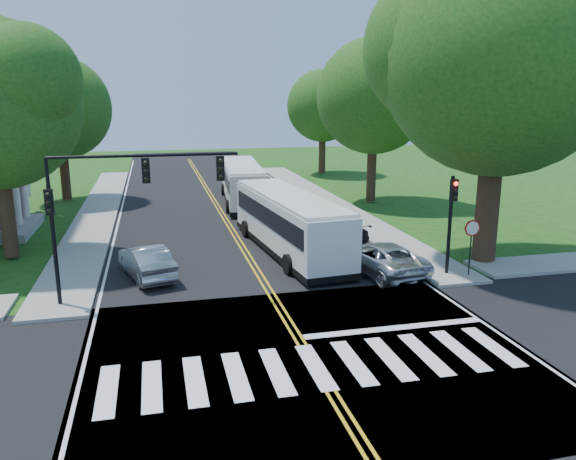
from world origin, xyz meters
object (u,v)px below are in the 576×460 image
object	(u,v)px
bus_lead	(289,222)
bus_follow	(242,182)
signal_nw	(116,193)
signal_ne	(451,212)
hatchback	(147,261)
dark_sedan	(338,229)
suv	(381,258)

from	to	relation	value
bus_lead	bus_follow	size ratio (longest dim) A/B	1.02
bus_lead	signal_nw	bearing A→B (deg)	28.95
signal_ne	hatchback	xyz separation A→B (m)	(-13.15, 3.00, -2.22)
bus_lead	dark_sedan	distance (m)	3.83
bus_follow	suv	bearing A→B (deg)	105.18
signal_nw	signal_ne	world-z (taller)	signal_nw
bus_lead	hatchback	bearing A→B (deg)	14.08
signal_nw	bus_follow	world-z (taller)	signal_nw
hatchback	suv	distance (m)	10.57
bus_follow	hatchback	size ratio (longest dim) A/B	2.63
bus_follow	suv	distance (m)	18.79
bus_lead	suv	size ratio (longest dim) A/B	2.30
bus_follow	bus_lead	bearing A→B (deg)	95.42
hatchback	signal_nw	bearing A→B (deg)	57.69
signal_nw	bus_follow	bearing A→B (deg)	68.16
signal_ne	dark_sedan	bearing A→B (deg)	110.25
suv	dark_sedan	distance (m)	6.18
bus_lead	hatchback	size ratio (longest dim) A/B	2.68
signal_ne	hatchback	world-z (taller)	signal_ne
signal_ne	bus_follow	world-z (taller)	signal_ne
hatchback	dark_sedan	size ratio (longest dim) A/B	1.04
bus_lead	bus_follow	bearing A→B (deg)	-95.01
signal_ne	dark_sedan	size ratio (longest dim) A/B	1.03
bus_follow	hatchback	distance (m)	18.00
signal_ne	bus_follow	size ratio (longest dim) A/B	0.38
suv	dark_sedan	xyz separation A→B (m)	(0.04, 6.18, -0.10)
suv	dark_sedan	world-z (taller)	suv
signal_nw	hatchback	world-z (taller)	signal_nw
bus_follow	suv	size ratio (longest dim) A/B	2.25
bus_follow	hatchback	world-z (taller)	bus_follow
signal_ne	bus_lead	distance (m)	8.31
hatchback	dark_sedan	xyz separation A→B (m)	(10.45, 4.32, -0.11)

